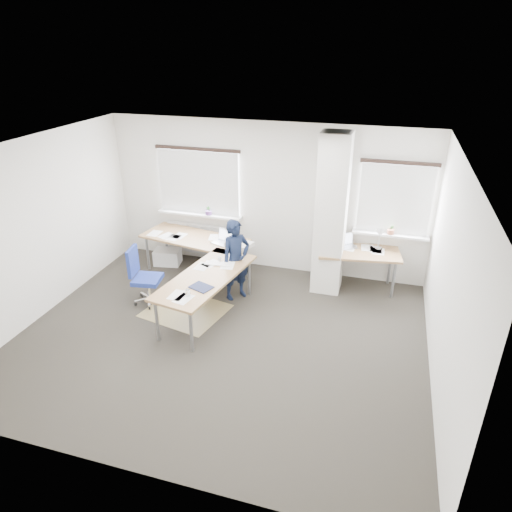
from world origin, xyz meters
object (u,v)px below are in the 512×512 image
(desk_side, at_px, (359,253))
(person, at_px, (236,260))
(desk_main, at_px, (203,257))
(task_chair, at_px, (146,288))

(desk_side, distance_m, person, 2.17)
(desk_main, distance_m, person, 0.60)
(desk_side, height_order, person, person)
(task_chair, distance_m, person, 1.59)
(desk_main, height_order, task_chair, task_chair)
(desk_main, bearing_deg, task_chair, -134.21)
(desk_main, height_order, person, person)
(task_chair, height_order, person, person)
(desk_side, height_order, task_chair, desk_side)
(desk_side, distance_m, task_chair, 3.72)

